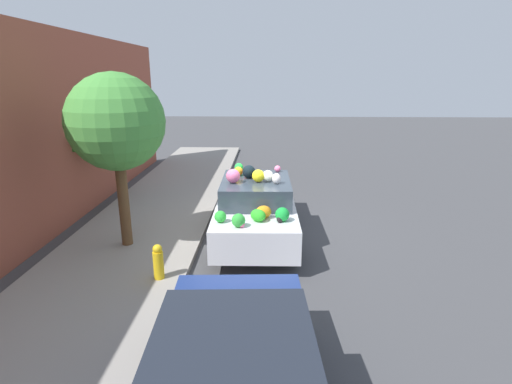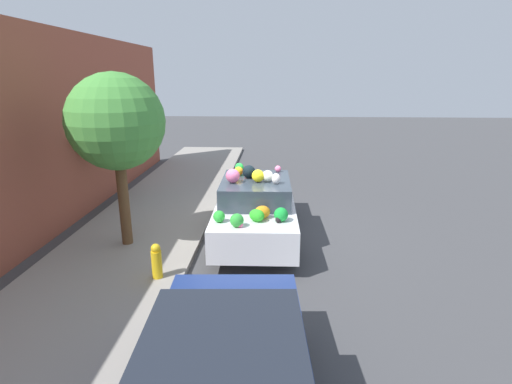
% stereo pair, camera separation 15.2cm
% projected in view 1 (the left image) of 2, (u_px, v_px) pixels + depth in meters
% --- Properties ---
extents(ground_plane, '(60.00, 60.00, 0.00)m').
position_uv_depth(ground_plane, '(248.00, 236.00, 10.06)').
color(ground_plane, '#424244').
extents(sidewalk_curb, '(24.00, 3.20, 0.13)m').
position_uv_depth(sidewalk_curb, '(142.00, 232.00, 10.13)').
color(sidewalk_curb, gray).
rests_on(sidewalk_curb, ground).
extents(building_facade, '(18.00, 1.20, 5.05)m').
position_uv_depth(building_facade, '(44.00, 135.00, 9.61)').
color(building_facade, '#9E4C38').
rests_on(building_facade, ground).
extents(street_tree, '(2.08, 2.08, 3.85)m').
position_uv_depth(street_tree, '(116.00, 123.00, 8.49)').
color(street_tree, brown).
rests_on(street_tree, sidewalk_curb).
extents(fire_hydrant, '(0.20, 0.20, 0.70)m').
position_uv_depth(fire_hydrant, '(158.00, 262.00, 7.61)').
color(fire_hydrant, gold).
rests_on(fire_hydrant, sidewalk_curb).
extents(art_car, '(4.56, 1.93, 1.83)m').
position_uv_depth(art_car, '(256.00, 207.00, 9.78)').
color(art_car, silver).
rests_on(art_car, ground).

